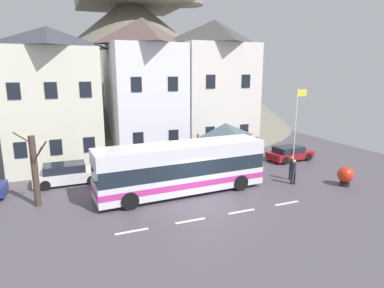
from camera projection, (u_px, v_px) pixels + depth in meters
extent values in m
cube|color=#4F4953|center=(207.00, 208.00, 18.52)|extent=(40.00, 60.00, 0.06)
cube|color=silver|center=(132.00, 231.00, 15.71)|extent=(1.60, 0.20, 0.01)
cube|color=silver|center=(190.00, 221.00, 16.82)|extent=(1.60, 0.20, 0.01)
cube|color=silver|center=(242.00, 211.00, 17.94)|extent=(1.60, 0.20, 0.01)
cube|color=silver|center=(287.00, 203.00, 19.05)|extent=(1.60, 0.20, 0.01)
cube|color=silver|center=(53.00, 108.00, 25.98)|extent=(6.76, 6.95, 9.14)
pyramid|color=#393A43|center=(47.00, 37.00, 24.82)|extent=(6.76, 6.95, 1.57)
cube|color=black|center=(21.00, 150.00, 22.50)|extent=(0.80, 0.06, 1.10)
cube|color=black|center=(56.00, 147.00, 23.33)|extent=(0.80, 0.06, 1.10)
cube|color=black|center=(89.00, 145.00, 24.17)|extent=(0.80, 0.06, 1.10)
cube|color=black|center=(14.00, 91.00, 21.63)|extent=(0.80, 0.06, 1.10)
cube|color=black|center=(51.00, 90.00, 22.47)|extent=(0.80, 0.06, 1.10)
cube|color=black|center=(86.00, 90.00, 23.30)|extent=(0.80, 0.06, 1.10)
cube|color=white|center=(144.00, 102.00, 28.67)|extent=(5.75, 6.99, 9.59)
pyramid|color=brown|center=(142.00, 31.00, 27.40)|extent=(5.75, 6.99, 2.16)
cube|color=black|center=(138.00, 139.00, 25.49)|extent=(0.80, 0.06, 1.10)
cube|color=black|center=(174.00, 137.00, 26.56)|extent=(0.80, 0.06, 1.10)
cube|color=black|center=(136.00, 84.00, 24.59)|extent=(0.80, 0.06, 1.10)
cube|color=black|center=(173.00, 84.00, 25.66)|extent=(0.80, 0.06, 1.10)
cube|color=silver|center=(214.00, 99.00, 30.36)|extent=(6.60, 5.60, 9.79)
pyramid|color=#413F3D|center=(214.00, 32.00, 29.09)|extent=(6.60, 5.60, 2.03)
cube|color=black|center=(210.00, 133.00, 27.75)|extent=(0.80, 0.06, 1.10)
cube|color=black|center=(244.00, 130.00, 28.97)|extent=(0.80, 0.06, 1.10)
cube|color=black|center=(211.00, 82.00, 26.83)|extent=(0.80, 0.06, 1.10)
cube|color=black|center=(246.00, 81.00, 28.05)|extent=(0.80, 0.06, 1.10)
cone|color=#696457|center=(133.00, 62.00, 46.15)|extent=(43.74, 43.74, 17.36)
cube|color=silver|center=(182.00, 181.00, 20.51)|extent=(10.61, 2.87, 1.09)
cube|color=#BF338C|center=(182.00, 180.00, 20.49)|extent=(10.63, 2.90, 0.36)
cube|color=#19232D|center=(181.00, 165.00, 20.29)|extent=(10.51, 2.83, 0.92)
cube|color=silver|center=(181.00, 151.00, 20.10)|extent=(10.61, 2.87, 0.86)
cube|color=#19232D|center=(253.00, 156.00, 22.46)|extent=(0.15, 2.02, 0.88)
cylinder|color=black|center=(222.00, 173.00, 23.06)|extent=(1.01, 0.32, 1.00)
cylinder|color=black|center=(240.00, 183.00, 21.02)|extent=(1.01, 0.32, 1.00)
cylinder|color=black|center=(120.00, 188.00, 20.12)|extent=(1.01, 0.32, 1.00)
cylinder|color=black|center=(130.00, 201.00, 18.08)|extent=(1.01, 0.32, 1.00)
cylinder|color=#473D33|center=(198.00, 149.00, 27.18)|extent=(0.14, 0.14, 2.40)
cylinder|color=#473D33|center=(233.00, 145.00, 28.41)|extent=(0.14, 0.14, 2.40)
cylinder|color=#473D33|center=(216.00, 158.00, 24.20)|extent=(0.14, 0.14, 2.40)
cylinder|color=#473D33|center=(254.00, 154.00, 25.43)|extent=(0.14, 0.14, 2.40)
pyramid|color=#45555D|center=(225.00, 130.00, 25.93)|extent=(3.60, 3.60, 1.07)
cube|color=white|center=(68.00, 176.00, 22.30)|extent=(4.36, 1.78, 0.68)
cube|color=#1E232D|center=(64.00, 168.00, 22.09)|extent=(2.62, 1.57, 0.53)
cylinder|color=black|center=(90.00, 173.00, 23.63)|extent=(0.64, 0.20, 0.64)
cylinder|color=black|center=(92.00, 180.00, 22.11)|extent=(0.64, 0.20, 0.64)
cylinder|color=black|center=(46.00, 178.00, 22.58)|extent=(0.64, 0.20, 0.64)
cylinder|color=black|center=(45.00, 185.00, 21.05)|extent=(0.64, 0.20, 0.64)
cube|color=maroon|center=(290.00, 155.00, 28.13)|extent=(4.04, 2.10, 0.56)
cube|color=#1E232D|center=(289.00, 149.00, 27.93)|extent=(2.47, 1.75, 0.47)
cylinder|color=black|center=(294.00, 153.00, 29.47)|extent=(0.66, 0.26, 0.64)
cylinder|color=black|center=(308.00, 157.00, 28.01)|extent=(0.66, 0.26, 0.64)
cylinder|color=black|center=(271.00, 156.00, 28.31)|extent=(0.66, 0.26, 0.64)
cylinder|color=black|center=(285.00, 161.00, 26.86)|extent=(0.66, 0.26, 0.64)
cylinder|color=black|center=(294.00, 178.00, 22.18)|extent=(0.13, 0.13, 0.85)
cylinder|color=black|center=(292.00, 178.00, 22.17)|extent=(0.13, 0.13, 0.85)
cylinder|color=#232B38|center=(294.00, 168.00, 22.02)|extent=(0.30, 0.30, 0.68)
sphere|color=#D1AD89|center=(294.00, 161.00, 21.92)|extent=(0.22, 0.22, 0.22)
cylinder|color=#2D2D38|center=(219.00, 170.00, 24.13)|extent=(0.14, 0.14, 0.82)
cylinder|color=#2D2D38|center=(221.00, 170.00, 23.98)|extent=(0.14, 0.14, 0.82)
cylinder|color=black|center=(220.00, 161.00, 23.90)|extent=(0.34, 0.34, 0.68)
sphere|color=tan|center=(220.00, 155.00, 23.81)|extent=(0.20, 0.20, 0.20)
cylinder|color=#38332D|center=(290.00, 174.00, 23.13)|extent=(0.13, 0.13, 0.80)
cylinder|color=#38332D|center=(292.00, 175.00, 23.00)|extent=(0.13, 0.13, 0.80)
cylinder|color=#232B38|center=(292.00, 165.00, 22.91)|extent=(0.29, 0.29, 0.70)
sphere|color=#9E7A60|center=(292.00, 158.00, 22.81)|extent=(0.24, 0.24, 0.24)
cube|color=brown|center=(237.00, 153.00, 28.69)|extent=(1.57, 0.45, 0.08)
cube|color=brown|center=(235.00, 150.00, 28.85)|extent=(1.57, 0.06, 0.40)
cube|color=#2D2D33|center=(229.00, 157.00, 28.48)|extent=(0.08, 0.36, 0.45)
cube|color=#2D2D33|center=(244.00, 155.00, 29.00)|extent=(0.08, 0.36, 0.45)
cylinder|color=silver|center=(295.00, 127.00, 26.59)|extent=(0.10, 0.10, 6.10)
cube|color=yellow|center=(302.00, 93.00, 26.17)|extent=(0.90, 0.03, 0.56)
cylinder|color=black|center=(345.00, 184.00, 21.94)|extent=(0.63, 0.63, 0.25)
sphere|color=red|center=(346.00, 175.00, 21.80)|extent=(1.04, 1.04, 1.04)
cylinder|color=#47382D|center=(35.00, 172.00, 18.28)|extent=(0.35, 0.35, 4.02)
cylinder|color=#47382D|center=(38.00, 155.00, 17.67)|extent=(0.59, 1.13, 1.12)
cylinder|color=#47382D|center=(23.00, 138.00, 17.23)|extent=(0.80, 1.13, 0.89)
cylinder|color=#47382D|center=(33.00, 160.00, 17.90)|extent=(0.18, 0.54, 0.80)
cylinder|color=#47382D|center=(40.00, 151.00, 17.98)|extent=(0.83, 0.53, 1.19)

